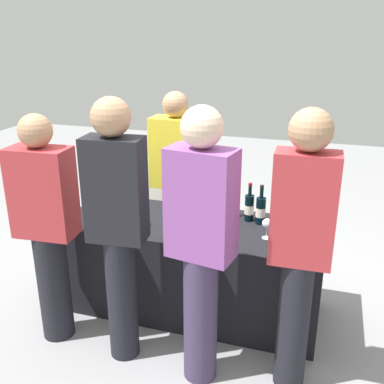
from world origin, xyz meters
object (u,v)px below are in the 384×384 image
wine_bottle_2 (194,202)px  wine_glass_2 (174,214)px  wine_bottle_4 (249,207)px  guest_3 (301,243)px  wine_glass_1 (137,212)px  menu_board (159,205)px  wine_bottle_1 (171,197)px  wine_bottle_0 (124,196)px  wine_bottle_3 (224,203)px  guest_2 (201,241)px  wine_bottle_6 (284,216)px  wine_glass_0 (106,205)px  wine_bottle_5 (261,210)px  guest_0 (47,224)px  guest_1 (117,223)px  server_pouring (176,178)px  wine_glass_3 (267,224)px

wine_bottle_2 → wine_glass_2: 0.24m
wine_bottle_4 → guest_3: bearing=-61.3°
wine_glass_1 → menu_board: 1.11m
wine_glass_2 → guest_3: guest_3 is taller
wine_bottle_1 → wine_glass_2: 0.28m
wine_bottle_0 → menu_board: wine_bottle_0 is taller
wine_bottle_3 → guest_2: 0.90m
wine_bottle_6 → guest_3: size_ratio=0.18×
wine_bottle_4 → wine_glass_0: 1.09m
wine_bottle_4 → wine_bottle_5: 0.10m
guest_0 → wine_bottle_5: bearing=26.5°
wine_bottle_5 → guest_1: bearing=-133.0°
wine_glass_0 → menu_board: size_ratio=0.15×
wine_glass_2 → guest_0: bearing=-141.8°
guest_2 → wine_bottle_3: bearing=104.9°
wine_glass_2 → server_pouring: 0.66m
wine_bottle_0 → wine_bottle_6: (1.26, -0.02, -0.00)m
wine_bottle_2 → wine_bottle_4: (0.42, 0.03, -0.01)m
wine_bottle_1 → wine_bottle_5: (0.72, -0.04, -0.01)m
wine_bottle_5 → wine_glass_2: size_ratio=2.36×
wine_glass_3 → server_pouring: (-0.89, 0.65, 0.04)m
wine_bottle_5 → menu_board: wine_bottle_5 is taller
wine_bottle_0 → wine_bottle_1: (0.36, 0.09, -0.00)m
guest_0 → guest_3: 1.65m
wine_bottle_5 → guest_0: (-1.31, -0.77, 0.04)m
wine_bottle_2 → wine_glass_0: wine_bottle_2 is taller
wine_glass_1 → guest_1: guest_1 is taller
guest_2 → wine_bottle_4: bearing=92.0°
wine_glass_1 → menu_board: bearing=103.3°
wine_bottle_2 → guest_2: 0.92m
wine_bottle_1 → menu_board: 0.85m
wine_bottle_3 → wine_bottle_4: (0.20, -0.00, -0.01)m
wine_glass_2 → server_pouring: server_pouring is taller
wine_glass_3 → menu_board: menu_board is taller
guest_2 → menu_board: size_ratio=1.83×
wine_bottle_0 → wine_bottle_4: size_ratio=1.11×
wine_bottle_0 → guest_2: (0.87, -0.80, 0.11)m
wine_bottle_6 → wine_glass_3: bearing=-119.2°
wine_bottle_5 → server_pouring: server_pouring is taller
wine_bottle_6 → wine_glass_2: (-0.78, -0.14, -0.03)m
wine_bottle_0 → guest_2: bearing=-42.6°
wine_bottle_4 → wine_glass_1: wine_bottle_4 is taller
wine_bottle_1 → wine_glass_0: 0.51m
wine_bottle_1 → wine_glass_3: wine_bottle_1 is taller
guest_0 → guest_3: size_ratio=0.93×
wine_glass_0 → guest_1: (0.39, -0.57, 0.15)m
wine_bottle_0 → guest_2: 1.19m
wine_bottle_3 → wine_bottle_6: size_ratio=1.01×
wine_bottle_1 → guest_2: (0.51, -0.89, 0.11)m
menu_board → wine_glass_2: bearing=-58.1°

